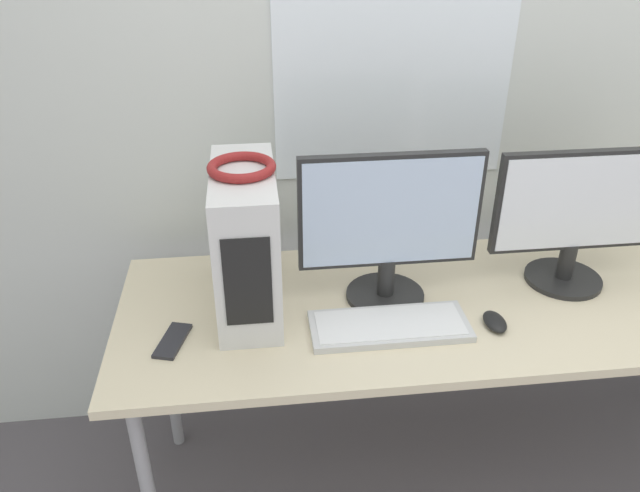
{
  "coord_description": "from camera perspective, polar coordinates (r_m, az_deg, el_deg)",
  "views": [
    {
      "loc": [
        -0.64,
        -1.14,
        1.84
      ],
      "look_at": [
        -0.46,
        0.36,
        0.99
      ],
      "focal_mm": 35.0,
      "sensor_mm": 36.0,
      "label": 1
    }
  ],
  "objects": [
    {
      "name": "mouse",
      "position": [
        1.84,
        15.69,
        -6.67
      ],
      "size": [
        0.06,
        0.1,
        0.03
      ],
      "color": "black",
      "rests_on": "desk"
    },
    {
      "name": "desk",
      "position": [
        1.98,
        13.46,
        -5.97
      ],
      "size": [
        2.11,
        0.71,
        0.77
      ],
      "color": "beige",
      "rests_on": "ground_plane"
    },
    {
      "name": "headphones",
      "position": [
        1.67,
        -7.19,
        7.18
      ],
      "size": [
        0.18,
        0.18,
        0.03
      ],
      "color": "maroon",
      "rests_on": "pc_tower"
    },
    {
      "name": "keyboard",
      "position": [
        1.77,
        6.37,
        -7.27
      ],
      "size": [
        0.45,
        0.18,
        0.02
      ],
      "color": "silver",
      "rests_on": "desk"
    },
    {
      "name": "monitor_right_near",
      "position": [
        2.01,
        22.46,
        2.59
      ],
      "size": [
        0.52,
        0.24,
        0.44
      ],
      "color": "black",
      "rests_on": "desk"
    },
    {
      "name": "wall_back",
      "position": [
        2.14,
        11.2,
        15.77
      ],
      "size": [
        8.0,
        0.07,
        2.7
      ],
      "color": "silver",
      "rests_on": "ground_plane"
    },
    {
      "name": "pc_tower",
      "position": [
        1.77,
        -6.74,
        0.39
      ],
      "size": [
        0.17,
        0.43,
        0.43
      ],
      "color": "silver",
      "rests_on": "desk"
    },
    {
      "name": "cell_phone",
      "position": [
        1.77,
        -13.32,
        -8.43
      ],
      "size": [
        0.1,
        0.16,
        0.01
      ],
      "rotation": [
        0.0,
        0.0,
        -0.28
      ],
      "color": "#232328",
      "rests_on": "desk"
    },
    {
      "name": "monitor_main",
      "position": [
        1.78,
        6.36,
        1.84
      ],
      "size": [
        0.52,
        0.24,
        0.46
      ],
      "color": "black",
      "rests_on": "desk"
    }
  ]
}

